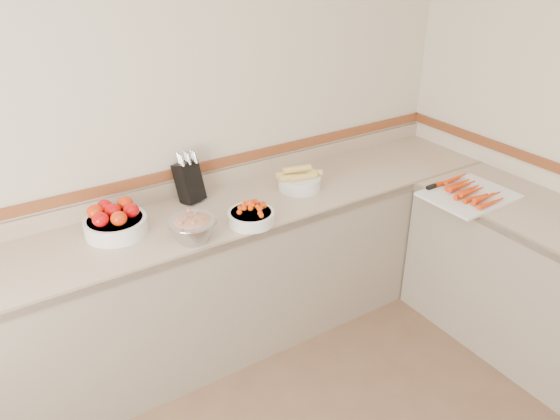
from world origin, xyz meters
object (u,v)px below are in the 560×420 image
knife_block (189,181)px  rhubarb_bowl (193,228)px  corn_bowl (299,180)px  cutting_board (469,193)px  tomato_bowl (115,221)px  cherry_tomato_bowl (251,215)px

knife_block → rhubarb_bowl: 0.47m
corn_bowl → rhubarb_bowl: size_ratio=1.13×
rhubarb_bowl → corn_bowl: bearing=14.9°
corn_bowl → cutting_board: 1.02m
corn_bowl → knife_block: bearing=161.1°
tomato_bowl → cutting_board: size_ratio=0.62×
rhubarb_bowl → cutting_board: bearing=-14.7°
cherry_tomato_bowl → cutting_board: bearing=-18.6°
cutting_board → corn_bowl: bearing=141.3°
knife_block → tomato_bowl: bearing=-164.1°
tomato_bowl → rhubarb_bowl: (0.31, -0.29, 0.01)m
cherry_tomato_bowl → corn_bowl: size_ratio=0.90×
corn_bowl → cutting_board: (0.79, -0.64, -0.03)m
knife_block → tomato_bowl: knife_block is taller
knife_block → cherry_tomato_bowl: 0.47m
knife_block → corn_bowl: size_ratio=1.09×
knife_block → rhubarb_bowl: bearing=-112.4°
cherry_tomato_bowl → corn_bowl: corn_bowl is taller
rhubarb_bowl → cutting_board: size_ratio=0.48×
corn_bowl → rhubarb_bowl: bearing=-165.1°
knife_block → cutting_board: 1.66m
rhubarb_bowl → cutting_board: rhubarb_bowl is taller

